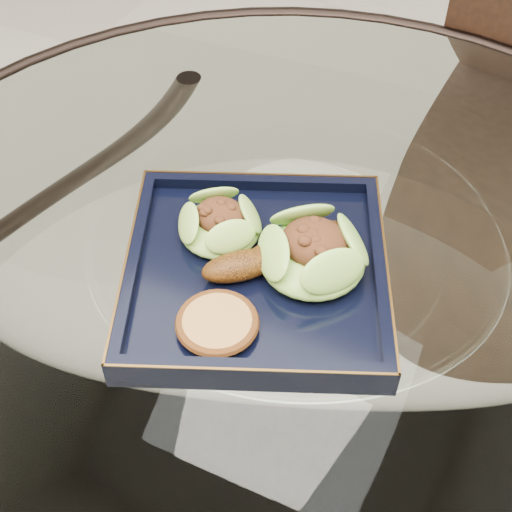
% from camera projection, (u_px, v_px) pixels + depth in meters
% --- Properties ---
extents(dining_table, '(1.13, 1.13, 0.77)m').
position_uv_depth(dining_table, '(289.00, 357.00, 0.89)').
color(dining_table, white).
rests_on(dining_table, ground).
extents(dining_chair, '(0.44, 0.44, 0.91)m').
position_uv_depth(dining_chair, '(500.00, 223.00, 1.17)').
color(dining_chair, black).
rests_on(dining_chair, ground).
extents(navy_plate, '(0.35, 0.35, 0.02)m').
position_uv_depth(navy_plate, '(256.00, 275.00, 0.75)').
color(navy_plate, black).
rests_on(navy_plate, dining_table).
extents(lettuce_wrap_left, '(0.11, 0.11, 0.03)m').
position_uv_depth(lettuce_wrap_left, '(220.00, 225.00, 0.76)').
color(lettuce_wrap_left, '#63992C').
rests_on(lettuce_wrap_left, navy_plate).
extents(lettuce_wrap_right, '(0.14, 0.14, 0.04)m').
position_uv_depth(lettuce_wrap_right, '(313.00, 255.00, 0.73)').
color(lettuce_wrap_right, '#5D9D2D').
rests_on(lettuce_wrap_right, navy_plate).
extents(roasted_plantain, '(0.13, 0.14, 0.03)m').
position_uv_depth(roasted_plantain, '(278.00, 253.00, 0.74)').
color(roasted_plantain, '#5D3109').
rests_on(roasted_plantain, navy_plate).
extents(crumb_patty, '(0.09, 0.09, 0.01)m').
position_uv_depth(crumb_patty, '(217.00, 324.00, 0.68)').
color(crumb_patty, '#C88F42').
rests_on(crumb_patty, navy_plate).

